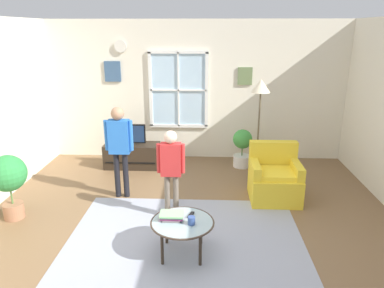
# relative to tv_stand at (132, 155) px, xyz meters

# --- Properties ---
(ground_plane) EXTENTS (6.52, 6.87, 0.02)m
(ground_plane) POSITION_rel_tv_stand_xyz_m (1.22, -2.49, -0.24)
(ground_plane) COLOR brown
(back_wall) EXTENTS (5.92, 0.17, 2.77)m
(back_wall) POSITION_rel_tv_stand_xyz_m (1.21, 0.70, 1.15)
(back_wall) COLOR silver
(back_wall) RESTS_ON ground_plane
(area_rug) EXTENTS (3.02, 2.26, 0.01)m
(area_rug) POSITION_rel_tv_stand_xyz_m (1.19, -2.51, -0.23)
(area_rug) COLOR #999EAD
(area_rug) RESTS_ON ground_plane
(tv_stand) EXTENTS (1.05, 0.46, 0.47)m
(tv_stand) POSITION_rel_tv_stand_xyz_m (0.00, 0.00, 0.00)
(tv_stand) COLOR #2D2319
(tv_stand) RESTS_ON ground_plane
(television) EXTENTS (0.55, 0.08, 0.39)m
(television) POSITION_rel_tv_stand_xyz_m (0.00, -0.00, 0.44)
(television) COLOR #4C4C4C
(television) RESTS_ON tv_stand
(armchair) EXTENTS (0.76, 0.74, 0.87)m
(armchair) POSITION_rel_tv_stand_xyz_m (2.52, -1.26, 0.09)
(armchair) COLOR yellow
(armchair) RESTS_ON ground_plane
(coffee_table) EXTENTS (0.76, 0.76, 0.44)m
(coffee_table) POSITION_rel_tv_stand_xyz_m (1.17, -2.82, 0.17)
(coffee_table) COLOR #99B2B7
(coffee_table) RESTS_ON ground_plane
(book_stack) EXTENTS (0.28, 0.19, 0.08)m
(book_stack) POSITION_rel_tv_stand_xyz_m (1.05, -2.77, 0.24)
(book_stack) COLOR slate
(book_stack) RESTS_ON coffee_table
(cup) EXTENTS (0.09, 0.09, 0.10)m
(cup) POSITION_rel_tv_stand_xyz_m (1.28, -2.87, 0.25)
(cup) COLOR #334C8C
(cup) RESTS_ON coffee_table
(remote_near_books) EXTENTS (0.08, 0.15, 0.02)m
(remote_near_books) POSITION_rel_tv_stand_xyz_m (1.27, -2.67, 0.21)
(remote_near_books) COLOR black
(remote_near_books) RESTS_ON coffee_table
(person_red_shirt) EXTENTS (0.39, 0.18, 1.29)m
(person_red_shirt) POSITION_rel_tv_stand_xyz_m (0.96, -1.94, 0.57)
(person_red_shirt) COLOR #726656
(person_red_shirt) RESTS_ON ground_plane
(person_blue_shirt) EXTENTS (0.44, 0.20, 1.47)m
(person_blue_shirt) POSITION_rel_tv_stand_xyz_m (0.10, -1.31, 0.69)
(person_blue_shirt) COLOR black
(person_blue_shirt) RESTS_ON ground_plane
(potted_plant_by_window) EXTENTS (0.37, 0.37, 0.75)m
(potted_plant_by_window) POSITION_rel_tv_stand_xyz_m (2.13, 0.11, 0.18)
(potted_plant_by_window) COLOR silver
(potted_plant_by_window) RESTS_ON ground_plane
(potted_plant_corner) EXTENTS (0.51, 0.51, 0.94)m
(potted_plant_corner) POSITION_rel_tv_stand_xyz_m (-1.29, -2.06, 0.38)
(potted_plant_corner) COLOR #9E6B4C
(potted_plant_corner) RESTS_ON ground_plane
(floor_lamp) EXTENTS (0.32, 0.32, 1.79)m
(floor_lamp) POSITION_rel_tv_stand_xyz_m (2.34, -0.50, 1.27)
(floor_lamp) COLOR black
(floor_lamp) RESTS_ON ground_plane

